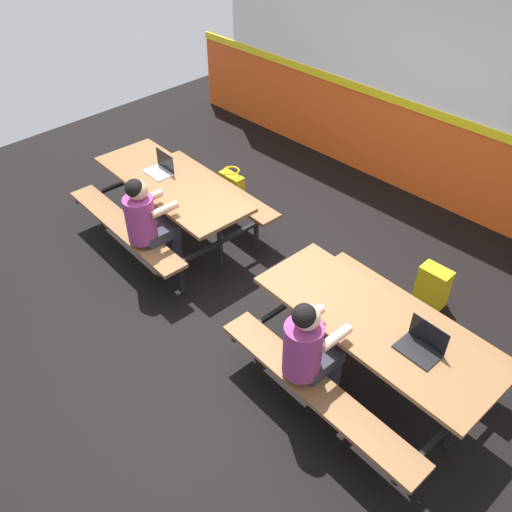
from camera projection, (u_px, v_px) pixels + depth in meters
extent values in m
cube|color=black|center=(263.00, 293.00, 5.62)|extent=(10.00, 10.00, 0.02)
cube|color=#E55119|center=(419.00, 154.00, 6.78)|extent=(8.00, 0.12, 1.10)
cube|color=yellow|center=(426.00, 110.00, 6.37)|extent=(8.00, 0.03, 0.10)
cube|color=silver|center=(443.00, 44.00, 5.92)|extent=(6.72, 0.12, 1.40)
cube|color=brown|center=(171.00, 183.00, 5.92)|extent=(2.10, 0.86, 0.04)
cube|color=brown|center=(124.00, 227.00, 5.78)|extent=(1.97, 0.39, 0.04)
cube|color=brown|center=(217.00, 185.00, 6.43)|extent=(1.97, 0.39, 0.04)
cube|color=black|center=(134.00, 182.00, 6.65)|extent=(0.04, 0.04, 0.70)
cube|color=black|center=(134.00, 179.00, 6.62)|extent=(0.12, 1.55, 0.04)
cube|color=black|center=(100.00, 207.00, 6.48)|extent=(0.04, 0.04, 0.41)
cube|color=black|center=(170.00, 177.00, 7.00)|extent=(0.04, 0.04, 0.41)
cube|color=black|center=(220.00, 245.00, 5.66)|extent=(0.04, 0.04, 0.70)
cube|color=black|center=(220.00, 242.00, 5.64)|extent=(0.12, 1.55, 0.04)
cube|color=black|center=(182.00, 277.00, 5.50)|extent=(0.04, 0.04, 0.41)
cube|color=black|center=(256.00, 237.00, 6.02)|extent=(0.04, 0.04, 0.41)
cube|color=brown|center=(374.00, 324.00, 4.29)|extent=(2.10, 0.86, 0.04)
cube|color=brown|center=(316.00, 390.00, 4.14)|extent=(1.97, 0.39, 0.04)
cube|color=brown|center=(415.00, 312.00, 4.79)|extent=(1.97, 0.39, 0.04)
cube|color=black|center=(297.00, 301.00, 5.01)|extent=(0.04, 0.04, 0.70)
cube|color=black|center=(297.00, 298.00, 4.99)|extent=(0.12, 1.55, 0.04)
cube|color=black|center=(256.00, 339.00, 4.84)|extent=(0.04, 0.04, 0.41)
cube|color=black|center=(332.00, 288.00, 5.36)|extent=(0.04, 0.04, 0.41)
cube|color=black|center=(457.00, 420.00, 4.03)|extent=(0.04, 0.04, 0.70)
cube|color=black|center=(458.00, 417.00, 4.00)|extent=(0.12, 1.55, 0.04)
cube|color=black|center=(412.00, 472.00, 3.86)|extent=(0.04, 0.04, 0.41)
cube|color=black|center=(487.00, 394.00, 4.38)|extent=(0.04, 0.04, 0.41)
cylinder|color=#2D2D38|center=(168.00, 243.00, 5.89)|extent=(0.11, 0.11, 0.45)
cylinder|color=#2D2D38|center=(177.00, 251.00, 5.79)|extent=(0.11, 0.11, 0.45)
cube|color=#2D2D38|center=(158.00, 232.00, 5.58)|extent=(0.32, 0.40, 0.12)
cylinder|color=#8C3372|center=(141.00, 219.00, 5.34)|extent=(0.30, 0.30, 0.48)
cylinder|color=tan|center=(149.00, 198.00, 5.46)|extent=(0.10, 0.30, 0.08)
cylinder|color=tan|center=(164.00, 210.00, 5.30)|extent=(0.10, 0.30, 0.08)
sphere|color=tan|center=(138.00, 190.00, 5.14)|extent=(0.20, 0.20, 0.20)
sphere|color=black|center=(134.00, 188.00, 5.10)|extent=(0.18, 0.18, 0.18)
cylinder|color=#2D2D38|center=(318.00, 364.00, 4.59)|extent=(0.11, 0.11, 0.45)
cylinder|color=#2D2D38|center=(334.00, 377.00, 4.49)|extent=(0.11, 0.11, 0.45)
cube|color=#2D2D38|center=(316.00, 358.00, 4.28)|extent=(0.32, 0.40, 0.12)
cylinder|color=#8C3372|center=(302.00, 349.00, 4.04)|extent=(0.30, 0.30, 0.48)
cylinder|color=beige|center=(308.00, 317.00, 4.17)|extent=(0.10, 0.30, 0.08)
cylinder|color=beige|center=(335.00, 338.00, 4.00)|extent=(0.10, 0.30, 0.08)
sphere|color=beige|center=(307.00, 317.00, 3.84)|extent=(0.20, 0.20, 0.20)
sphere|color=black|center=(304.00, 316.00, 3.81)|extent=(0.18, 0.18, 0.18)
cube|color=silver|center=(158.00, 173.00, 6.04)|extent=(0.33, 0.24, 0.01)
cube|color=black|center=(165.00, 161.00, 6.02)|extent=(0.32, 0.03, 0.21)
cube|color=black|center=(417.00, 351.00, 4.03)|extent=(0.33, 0.24, 0.01)
cube|color=black|center=(429.00, 334.00, 4.02)|extent=(0.32, 0.03, 0.21)
cube|color=yellow|center=(433.00, 286.00, 5.36)|extent=(0.30, 0.18, 0.44)
cube|color=yellow|center=(437.00, 286.00, 5.46)|extent=(0.21, 0.04, 0.19)
cube|color=yellow|center=(232.00, 187.00, 6.87)|extent=(0.34, 0.14, 0.36)
torus|color=yellow|center=(231.00, 171.00, 6.71)|extent=(0.21, 0.21, 0.02)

